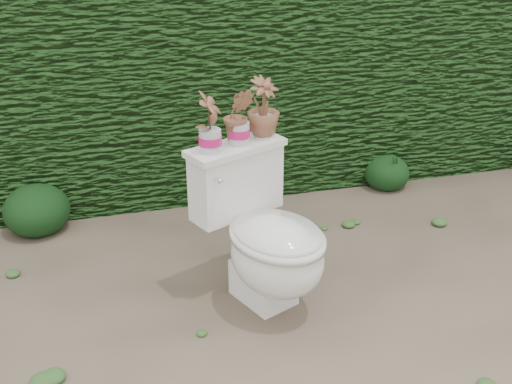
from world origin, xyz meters
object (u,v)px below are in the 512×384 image
object	(u,v)px
potted_plant_center	(239,118)
toilet	(266,239)
potted_plant_right	(263,109)
potted_plant_left	(210,124)

from	to	relation	value
potted_plant_center	toilet	bearing A→B (deg)	-56.63
toilet	potted_plant_right	bearing A→B (deg)	54.57
potted_plant_left	potted_plant_center	xyz separation A→B (m)	(0.15, 0.07, -0.01)
potted_plant_right	potted_plant_center	bearing A→B (deg)	171.26
potted_plant_left	potted_plant_right	world-z (taller)	potted_plant_right
potted_plant_right	toilet	bearing A→B (deg)	-134.17
potted_plant_center	potted_plant_right	xyz separation A→B (m)	(0.14, 0.06, 0.01)
potted_plant_left	potted_plant_right	xyz separation A→B (m)	(0.29, 0.13, 0.00)
toilet	potted_plant_center	xyz separation A→B (m)	(-0.08, 0.23, 0.55)
potted_plant_center	potted_plant_left	bearing A→B (deg)	-142.18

